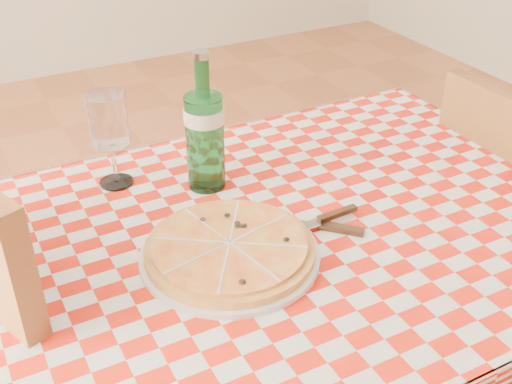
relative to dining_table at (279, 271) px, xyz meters
The scene contains 6 objects.
dining_table is the anchor object (origin of this frame).
tablecloth 0.09m from the dining_table, ahead, with size 1.30×0.90×0.01m, color #AE180A.
pizza_plate 0.17m from the dining_table, 165.79° to the right, with size 0.33×0.33×0.04m, color #C68D42, non-canonical shape.
water_bottle 0.33m from the dining_table, 103.77° to the left, with size 0.08×0.08×0.30m, color #1B6D30, non-canonical shape.
wine_glass 0.44m from the dining_table, 125.03° to the left, with size 0.08×0.08×0.20m, color white, non-canonical shape.
cutlery 0.13m from the dining_table, 19.05° to the right, with size 0.22×0.19×0.02m, color silver, non-canonical shape.
Camera 1 is at (-0.51, -0.86, 1.47)m, focal length 45.00 mm.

